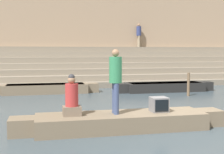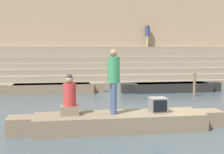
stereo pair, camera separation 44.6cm
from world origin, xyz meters
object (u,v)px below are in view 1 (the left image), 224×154
at_px(mooring_post, 188,84).
at_px(moored_boat_distant, 46,88).
at_px(tv_set, 159,104).
at_px(person_rowing, 72,99).
at_px(person_on_steps, 139,34).
at_px(person_standing, 116,77).
at_px(rowboat_main, 121,121).
at_px(moored_boat_shore, 165,87).

bearing_deg(mooring_post, moored_boat_distant, 160.12).
relative_size(tv_set, moored_boat_distant, 0.09).
xyz_separation_m(person_rowing, person_on_steps, (6.03, 13.37, 2.50)).
bearing_deg(person_standing, rowboat_main, 4.73).
height_order(person_standing, moored_boat_distant, person_standing).
bearing_deg(moored_boat_distant, person_standing, -74.89).
bearing_deg(rowboat_main, tv_set, -0.16).
relative_size(rowboat_main, person_standing, 3.38).
bearing_deg(person_rowing, rowboat_main, 1.46).
height_order(mooring_post, person_on_steps, person_on_steps).
xyz_separation_m(rowboat_main, person_standing, (-0.17, 0.01, 1.22)).
relative_size(person_standing, mooring_post, 1.56).
distance_m(person_rowing, moored_boat_distant, 7.95).
bearing_deg(moored_boat_distant, person_on_steps, 42.11).
bearing_deg(moored_boat_distant, person_rowing, -83.21).
distance_m(person_standing, person_rowing, 1.31).
relative_size(tv_set, moored_boat_shore, 0.09).
xyz_separation_m(tv_set, mooring_post, (3.62, 5.50, -0.09)).
height_order(rowboat_main, person_on_steps, person_on_steps).
bearing_deg(moored_boat_shore, mooring_post, -80.93).
bearing_deg(person_rowing, tv_set, 2.72).
distance_m(moored_boat_shore, moored_boat_distant, 6.22).
bearing_deg(mooring_post, tv_set, -123.34).
distance_m(person_standing, moored_boat_shore, 8.61).
bearing_deg(moored_boat_shore, person_rowing, -133.00).
height_order(person_standing, moored_boat_shore, person_standing).
bearing_deg(tv_set, moored_boat_shore, 68.38).
height_order(moored_boat_shore, person_on_steps, person_on_steps).
height_order(person_rowing, moored_boat_distant, person_rowing).
distance_m(person_rowing, tv_set, 2.45).
xyz_separation_m(moored_boat_shore, moored_boat_distant, (-6.18, 0.62, 0.00)).
relative_size(rowboat_main, mooring_post, 5.28).
bearing_deg(person_standing, moored_boat_shore, 67.77).
xyz_separation_m(rowboat_main, moored_boat_distant, (-1.93, 7.93, 0.01)).
distance_m(rowboat_main, person_on_steps, 14.54).
distance_m(person_standing, moored_boat_distant, 8.20).
bearing_deg(person_standing, person_on_steps, 79.05).
distance_m(person_standing, person_on_steps, 14.37).
height_order(moored_boat_shore, mooring_post, mooring_post).
distance_m(person_rowing, person_on_steps, 14.88).
xyz_separation_m(person_standing, person_on_steps, (4.85, 13.39, 1.93)).
xyz_separation_m(person_rowing, tv_set, (2.44, -0.00, -0.24)).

